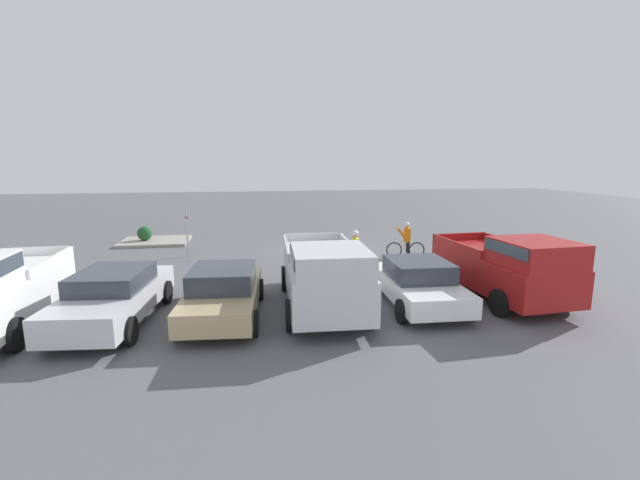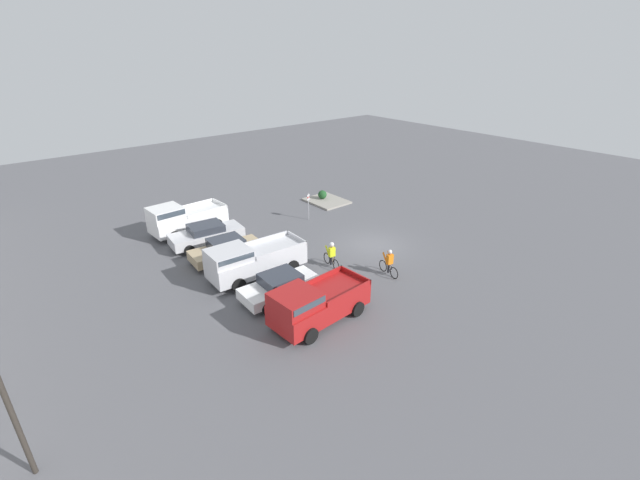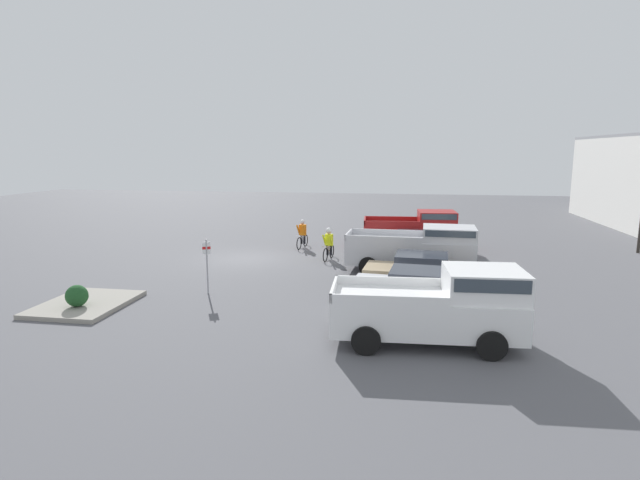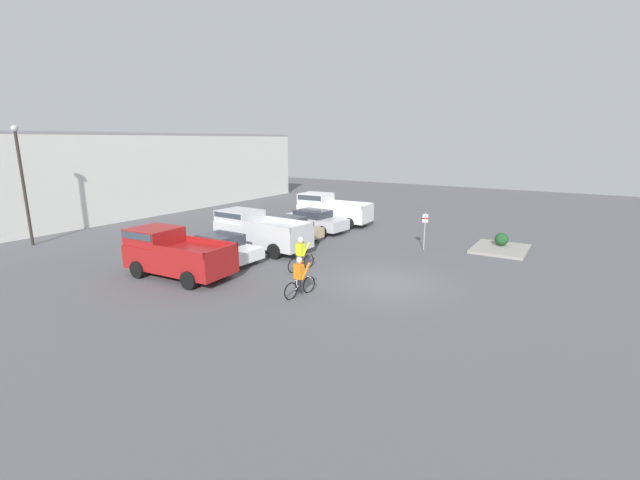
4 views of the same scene
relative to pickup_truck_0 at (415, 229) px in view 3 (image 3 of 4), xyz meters
name	(u,v)px [view 3 (image 3 of 4)]	position (x,y,z in m)	size (l,w,h in m)	color
ground_plane	(247,258)	(4.15, -8.35, -1.07)	(80.00, 80.00, 0.00)	#56565B
pickup_truck_0	(415,229)	(0.00, 0.00, 0.00)	(2.50, 5.05, 2.07)	maroon
sedan_0	(416,245)	(2.82, -0.04, -0.39)	(2.14, 4.27, 1.35)	white
pickup_truck_1	(418,248)	(5.64, -0.04, 0.02)	(2.45, 5.62, 2.07)	silver
sedan_1	(421,271)	(8.42, 0.04, -0.38)	(2.27, 4.47, 1.38)	tan
sedan_2	(422,290)	(11.22, -0.02, -0.35)	(2.34, 4.82, 1.41)	silver
pickup_truck_2	(441,305)	(14.00, 0.36, 0.03)	(2.47, 5.25, 2.15)	white
cyclist_0	(329,243)	(3.68, -4.27, -0.24)	(1.70, 0.52, 1.61)	black
cyclist_1	(302,234)	(0.88, -6.16, -0.29)	(1.68, 0.52, 1.59)	black
fire_lane_sign	(207,261)	(10.41, -7.85, 0.19)	(0.14, 0.28, 2.08)	#9E9EA3
curb_island	(86,304)	(12.54, -11.45, -1.00)	(3.35, 2.73, 0.15)	gray
shrub	(77,296)	(13.03, -11.40, -0.56)	(0.73, 0.73, 0.73)	#1E4C23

